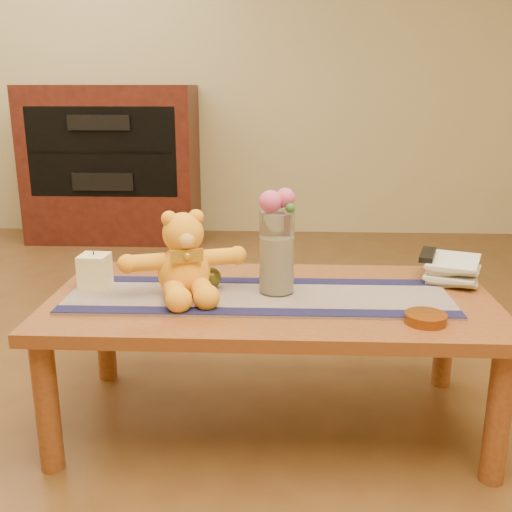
{
  "coord_description": "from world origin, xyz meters",
  "views": [
    {
      "loc": [
        0.03,
        -1.8,
        1.09
      ],
      "look_at": [
        -0.05,
        0.0,
        0.58
      ],
      "focal_mm": 42.08,
      "sensor_mm": 36.0,
      "label": 1
    }
  ],
  "objects_px": {
    "bronze_ball": "(211,278)",
    "book_bottom": "(426,275)",
    "amber_dish": "(426,318)",
    "pillar_candle": "(95,271)",
    "teddy_bear": "(184,255)",
    "glass_vase": "(277,253)",
    "tv_remote": "(428,255)"
  },
  "relations": [
    {
      "from": "pillar_candle",
      "to": "glass_vase",
      "type": "xyz_separation_m",
      "value": [
        0.59,
        -0.02,
        0.08
      ]
    },
    {
      "from": "pillar_candle",
      "to": "amber_dish",
      "type": "height_order",
      "value": "pillar_candle"
    },
    {
      "from": "teddy_bear",
      "to": "glass_vase",
      "type": "xyz_separation_m",
      "value": [
        0.29,
        0.03,
        0.0
      ]
    },
    {
      "from": "glass_vase",
      "to": "amber_dish",
      "type": "relative_size",
      "value": 2.2
    },
    {
      "from": "bronze_ball",
      "to": "book_bottom",
      "type": "height_order",
      "value": "bronze_ball"
    },
    {
      "from": "bronze_ball",
      "to": "book_bottom",
      "type": "relative_size",
      "value": 0.31
    },
    {
      "from": "bronze_ball",
      "to": "book_bottom",
      "type": "distance_m",
      "value": 0.75
    },
    {
      "from": "teddy_bear",
      "to": "amber_dish",
      "type": "xyz_separation_m",
      "value": [
        0.71,
        -0.2,
        -0.12
      ]
    },
    {
      "from": "teddy_bear",
      "to": "tv_remote",
      "type": "xyz_separation_m",
      "value": [
        0.81,
        0.22,
        -0.05
      ]
    },
    {
      "from": "teddy_bear",
      "to": "book_bottom",
      "type": "bearing_deg",
      "value": -2.99
    },
    {
      "from": "pillar_candle",
      "to": "book_bottom",
      "type": "bearing_deg",
      "value": 8.87
    },
    {
      "from": "pillar_candle",
      "to": "amber_dish",
      "type": "xyz_separation_m",
      "value": [
        1.02,
        -0.25,
        -0.05
      ]
    },
    {
      "from": "bronze_ball",
      "to": "tv_remote",
      "type": "relative_size",
      "value": 0.43
    },
    {
      "from": "book_bottom",
      "to": "teddy_bear",
      "type": "bearing_deg",
      "value": -149.41
    },
    {
      "from": "teddy_bear",
      "to": "book_bottom",
      "type": "xyz_separation_m",
      "value": [
        0.81,
        0.23,
        -0.12
      ]
    },
    {
      "from": "book_bottom",
      "to": "tv_remote",
      "type": "relative_size",
      "value": 1.39
    },
    {
      "from": "teddy_bear",
      "to": "bronze_ball",
      "type": "distance_m",
      "value": 0.13
    },
    {
      "from": "amber_dish",
      "to": "tv_remote",
      "type": "bearing_deg",
      "value": 77.13
    },
    {
      "from": "teddy_bear",
      "to": "bronze_ball",
      "type": "height_order",
      "value": "teddy_bear"
    },
    {
      "from": "glass_vase",
      "to": "bronze_ball",
      "type": "distance_m",
      "value": 0.24
    },
    {
      "from": "teddy_bear",
      "to": "amber_dish",
      "type": "distance_m",
      "value": 0.75
    },
    {
      "from": "bronze_ball",
      "to": "tv_remote",
      "type": "bearing_deg",
      "value": 12.36
    },
    {
      "from": "bronze_ball",
      "to": "teddy_bear",
      "type": "bearing_deg",
      "value": -143.24
    },
    {
      "from": "glass_vase",
      "to": "book_bottom",
      "type": "distance_m",
      "value": 0.57
    },
    {
      "from": "book_bottom",
      "to": "pillar_candle",
      "type": "bearing_deg",
      "value": -156.15
    },
    {
      "from": "teddy_bear",
      "to": "glass_vase",
      "type": "distance_m",
      "value": 0.29
    },
    {
      "from": "amber_dish",
      "to": "pillar_candle",
      "type": "bearing_deg",
      "value": 166.23
    },
    {
      "from": "amber_dish",
      "to": "teddy_bear",
      "type": "bearing_deg",
      "value": 164.62
    },
    {
      "from": "pillar_candle",
      "to": "book_bottom",
      "type": "distance_m",
      "value": 1.13
    },
    {
      "from": "pillar_candle",
      "to": "bronze_ball",
      "type": "height_order",
      "value": "pillar_candle"
    },
    {
      "from": "bronze_ball",
      "to": "book_bottom",
      "type": "xyz_separation_m",
      "value": [
        0.73,
        0.17,
        -0.03
      ]
    },
    {
      "from": "pillar_candle",
      "to": "book_bottom",
      "type": "relative_size",
      "value": 0.49
    }
  ]
}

